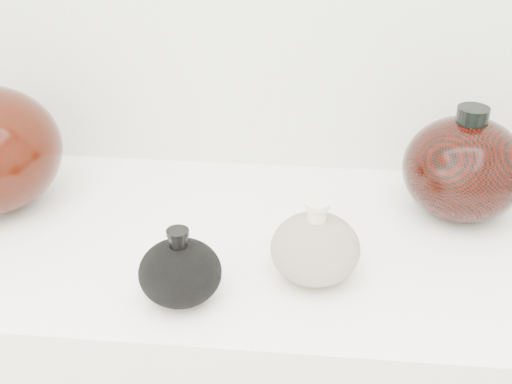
# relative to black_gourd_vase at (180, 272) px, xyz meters

# --- Properties ---
(room) EXTENTS (3.04, 2.42, 2.64)m
(room) POSITION_rel_black_gourd_vase_xyz_m (0.09, -0.52, 0.36)
(room) COLOR slate
(room) RESTS_ON ground
(black_gourd_vase) EXTENTS (0.14, 0.14, 0.11)m
(black_gourd_vase) POSITION_rel_black_gourd_vase_xyz_m (0.00, 0.00, 0.00)
(black_gourd_vase) COLOR black
(black_gourd_vase) RESTS_ON display_counter
(cream_gourd_vase) EXTENTS (0.16, 0.16, 0.12)m
(cream_gourd_vase) POSITION_rel_black_gourd_vase_xyz_m (0.18, 0.07, 0.01)
(cream_gourd_vase) COLOR #BCA891
(cream_gourd_vase) RESTS_ON display_counter
(right_round_pot) EXTENTS (0.22, 0.22, 0.18)m
(right_round_pot) POSITION_rel_black_gourd_vase_xyz_m (0.40, 0.27, 0.04)
(right_round_pot) COLOR black
(right_round_pot) RESTS_ON display_counter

